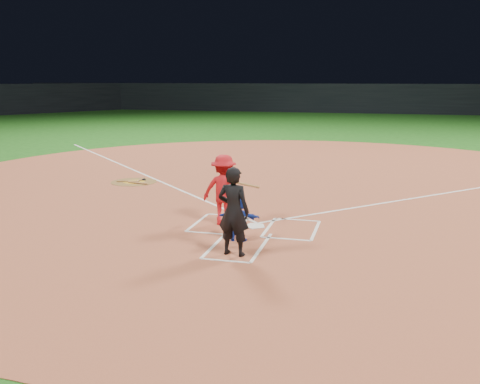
% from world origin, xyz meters
% --- Properties ---
extents(ground, '(120.00, 120.00, 0.00)m').
position_xyz_m(ground, '(0.00, 0.00, 0.00)').
color(ground, '#175114').
rests_on(ground, ground).
extents(home_plate_dirt, '(28.00, 28.00, 0.01)m').
position_xyz_m(home_plate_dirt, '(0.00, 6.00, 0.01)').
color(home_plate_dirt, '#9A4C32').
rests_on(home_plate_dirt, ground).
extents(stadium_wall_far, '(80.00, 1.20, 3.20)m').
position_xyz_m(stadium_wall_far, '(0.00, 48.00, 1.60)').
color(stadium_wall_far, black).
rests_on(stadium_wall_far, ground).
extents(home_plate, '(0.60, 0.60, 0.02)m').
position_xyz_m(home_plate, '(0.00, 0.00, 0.02)').
color(home_plate, white).
rests_on(home_plate, home_plate_dirt).
extents(on_deck_circle, '(1.70, 1.70, 0.01)m').
position_xyz_m(on_deck_circle, '(-5.75, 4.79, 0.02)').
color(on_deck_circle, brown).
rests_on(on_deck_circle, home_plate_dirt).
extents(on_deck_logo, '(0.80, 0.80, 0.00)m').
position_xyz_m(on_deck_logo, '(-5.75, 4.79, 0.02)').
color(on_deck_logo, gold).
rests_on(on_deck_logo, on_deck_circle).
extents(on_deck_bat_a, '(0.13, 0.84, 0.06)m').
position_xyz_m(on_deck_bat_a, '(-5.60, 5.04, 0.05)').
color(on_deck_bat_a, brown).
rests_on(on_deck_bat_a, on_deck_circle).
extents(on_deck_bat_b, '(0.84, 0.21, 0.06)m').
position_xyz_m(on_deck_bat_b, '(-5.95, 4.69, 0.05)').
color(on_deck_bat_b, olive).
rests_on(on_deck_bat_b, on_deck_circle).
extents(on_deck_bat_c, '(0.84, 0.22, 0.06)m').
position_xyz_m(on_deck_bat_c, '(-5.45, 4.49, 0.05)').
color(on_deck_bat_c, '#A06A3A').
rests_on(on_deck_bat_c, on_deck_circle).
extents(bat_weight_donut, '(0.19, 0.19, 0.05)m').
position_xyz_m(bat_weight_donut, '(-5.55, 5.19, 0.05)').
color(bat_weight_donut, black).
rests_on(bat_weight_donut, on_deck_circle).
extents(catcher, '(1.00, 0.36, 1.07)m').
position_xyz_m(catcher, '(-0.10, -1.33, 0.55)').
color(catcher, '#1330A1').
rests_on(catcher, home_plate_dirt).
extents(umpire, '(0.77, 0.56, 1.97)m').
position_xyz_m(umpire, '(0.06, -2.36, 1.00)').
color(umpire, black).
rests_on(umpire, home_plate_dirt).
extents(chalk_markings, '(28.35, 17.32, 0.01)m').
position_xyz_m(chalk_markings, '(0.00, 5.29, 0.01)').
color(chalk_markings, white).
rests_on(chalk_markings, home_plate_dirt).
extents(batter_at_plate, '(1.59, 0.84, 1.86)m').
position_xyz_m(batter_at_plate, '(-0.85, 0.02, 0.94)').
color(batter_at_plate, red).
rests_on(batter_at_plate, home_plate_dirt).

